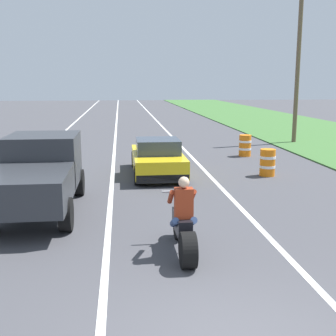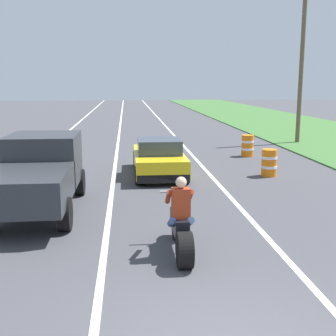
% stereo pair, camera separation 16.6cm
% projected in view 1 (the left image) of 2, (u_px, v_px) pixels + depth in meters
% --- Properties ---
extents(lane_stripe_left_solid, '(0.14, 120.00, 0.01)m').
position_uv_depth(lane_stripe_left_solid, '(50.00, 144.00, 24.47)').
color(lane_stripe_left_solid, white).
rests_on(lane_stripe_left_solid, ground).
extents(lane_stripe_right_solid, '(0.14, 120.00, 0.01)m').
position_uv_depth(lane_stripe_right_solid, '(178.00, 142.00, 25.23)').
color(lane_stripe_right_solid, white).
rests_on(lane_stripe_right_solid, ground).
extents(lane_stripe_centre_dashed, '(0.14, 120.00, 0.01)m').
position_uv_depth(lane_stripe_centre_dashed, '(115.00, 143.00, 24.85)').
color(lane_stripe_centre_dashed, white).
rests_on(lane_stripe_centre_dashed, ground).
extents(motorcycle_with_rider, '(0.70, 2.21, 1.62)m').
position_uv_depth(motorcycle_with_rider, '(184.00, 227.00, 8.69)').
color(motorcycle_with_rider, black).
rests_on(motorcycle_with_rider, ground).
extents(sports_car_yellow, '(1.84, 4.30, 1.37)m').
position_uv_depth(sports_car_yellow, '(157.00, 158.00, 16.34)').
color(sports_car_yellow, yellow).
rests_on(sports_car_yellow, ground).
extents(pickup_truck_left_lane_dark_grey, '(2.02, 4.80, 1.98)m').
position_uv_depth(pickup_truck_left_lane_dark_grey, '(39.00, 172.00, 11.52)').
color(pickup_truck_left_lane_dark_grey, '#2D3035').
rests_on(pickup_truck_left_lane_dark_grey, ground).
extents(utility_pole_roadside, '(0.24, 0.24, 8.18)m').
position_uv_depth(utility_pole_roadside, '(298.00, 70.00, 24.33)').
color(utility_pole_roadside, brown).
rests_on(utility_pole_roadside, ground).
extents(construction_barrel_nearest, '(0.58, 0.58, 1.00)m').
position_uv_depth(construction_barrel_nearest, '(267.00, 162.00, 16.19)').
color(construction_barrel_nearest, orange).
rests_on(construction_barrel_nearest, ground).
extents(construction_barrel_mid, '(0.58, 0.58, 1.00)m').
position_uv_depth(construction_barrel_mid, '(245.00, 145.00, 20.52)').
color(construction_barrel_mid, orange).
rests_on(construction_barrel_mid, ground).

